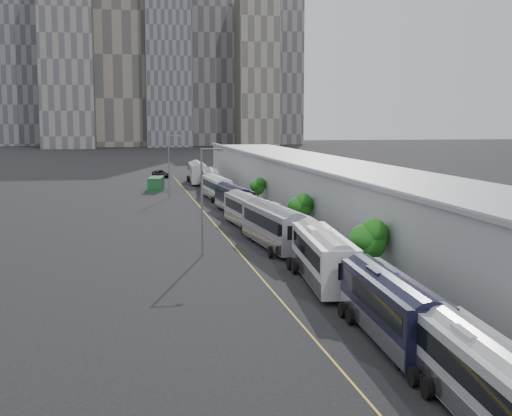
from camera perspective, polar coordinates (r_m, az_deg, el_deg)
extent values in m
cube|color=gray|center=(75.86, 5.48, -2.08)|extent=(10.00, 170.00, 0.12)
cube|color=gold|center=(73.72, -2.40, -2.36)|extent=(0.12, 160.00, 0.02)
cube|color=gray|center=(76.59, 8.39, 0.48)|extent=(12.00, 160.00, 6.80)
cube|color=gray|center=(76.35, 8.43, 2.31)|extent=(12.45, 160.40, 2.57)
cube|color=gray|center=(74.58, 4.14, 3.14)|extent=(0.30, 160.00, 0.40)
cube|color=slate|center=(319.85, -14.93, 13.19)|extent=(22.00, 22.00, 95.00)
cube|color=gray|center=(340.41, -10.73, 15.03)|extent=(26.00, 24.00, 120.00)
cube|color=slate|center=(328.79, -7.10, 11.88)|extent=(20.00, 20.00, 80.00)
cube|color=slate|center=(351.60, -3.97, 13.64)|extent=(24.00, 24.00, 105.00)
cube|color=gray|center=(328.29, 0.09, 11.06)|extent=(18.00, 18.00, 70.00)
cube|color=slate|center=(362.21, -17.71, 13.54)|extent=(28.00, 26.00, 110.00)
cube|color=slate|center=(366.62, 1.74, 12.21)|extent=(22.00, 22.00, 90.00)
cube|color=#9A9EA4|center=(30.26, 18.13, -13.17)|extent=(3.33, 12.23, 2.93)
cube|color=black|center=(29.93, 18.35, -12.33)|extent=(3.28, 10.79, 1.00)
cube|color=silver|center=(30.59, 18.07, -14.82)|extent=(3.36, 11.99, 0.94)
cube|color=#9A9EA4|center=(30.92, 17.00, -9.56)|extent=(1.36, 2.13, 0.28)
cube|color=black|center=(40.21, 10.70, -7.77)|extent=(3.24, 12.72, 3.05)
cube|color=black|center=(39.90, 10.82, -7.07)|extent=(3.21, 11.21, 1.04)
cube|color=silver|center=(40.47, 10.67, -9.11)|extent=(3.27, 12.47, 0.98)
cube|color=black|center=(41.15, 10.02, -5.02)|extent=(1.38, 2.20, 0.29)
cube|color=silver|center=(53.11, 5.39, -3.89)|extent=(3.91, 13.76, 3.29)
cube|color=black|center=(52.80, 5.46, -3.30)|extent=(3.83, 12.15, 1.12)
cube|color=silver|center=(53.32, 5.37, -5.00)|extent=(3.93, 13.50, 1.05)
cube|color=silver|center=(54.29, 4.96, -1.72)|extent=(1.56, 2.41, 0.31)
cube|color=gray|center=(67.57, 1.47, -1.46)|extent=(3.95, 14.13, 3.38)
cube|color=black|center=(67.28, 1.51, -0.97)|extent=(3.87, 12.46, 1.15)
cube|color=silver|center=(67.74, 1.47, -2.36)|extent=(3.96, 13.85, 1.08)
cube|color=gray|center=(68.89, 1.20, 0.26)|extent=(1.59, 2.47, 0.32)
cube|color=#979AA0|center=(80.24, -0.69, -0.24)|extent=(3.58, 12.87, 3.08)
cube|color=black|center=(79.98, -0.67, 0.14)|extent=(3.51, 11.35, 1.05)
cube|color=silver|center=(80.37, -0.69, -0.93)|extent=(3.60, 12.62, 0.98)
cube|color=#979AA0|center=(81.48, -0.86, 1.07)|extent=(1.44, 2.25, 0.29)
cube|color=black|center=(93.15, -1.79, 0.73)|extent=(3.55, 12.36, 2.95)
cube|color=black|center=(92.91, -1.77, 1.04)|extent=(3.48, 10.91, 1.00)
cube|color=silver|center=(93.26, -1.78, 0.15)|extent=(3.57, 12.12, 0.94)
cube|color=black|center=(94.37, -1.92, 1.80)|extent=(1.40, 2.17, 0.28)
cube|color=white|center=(108.85, -3.16, 1.64)|extent=(3.14, 12.39, 2.97)
cube|color=black|center=(108.61, -3.14, 1.91)|extent=(3.12, 10.92, 1.01)
cube|color=silver|center=(108.94, -3.15, 1.14)|extent=(3.17, 12.14, 0.95)
cube|color=white|center=(110.10, -3.25, 2.55)|extent=(1.34, 2.14, 0.28)
cube|color=gray|center=(122.70, -3.66, 2.26)|extent=(3.66, 12.56, 3.00)
cube|color=black|center=(122.47, -3.65, 2.50)|extent=(3.58, 11.09, 1.02)
cube|color=silver|center=(122.79, -3.66, 1.81)|extent=(3.68, 12.32, 0.96)
cube|color=gray|center=(123.99, -3.75, 3.07)|extent=(1.44, 2.20, 0.29)
cube|color=#B2B5BD|center=(136.85, -4.72, 2.84)|extent=(3.39, 14.11, 3.39)
cube|color=black|center=(136.59, -4.72, 3.09)|extent=(3.38, 12.43, 1.15)
cube|color=silver|center=(136.93, -4.72, 2.39)|extent=(3.42, 13.83, 1.09)
cube|color=#B2B5BD|center=(138.33, -4.80, 3.66)|extent=(1.50, 2.43, 0.32)
cylinder|color=black|center=(52.15, 8.93, -4.37)|extent=(0.18, 0.18, 3.63)
sphere|color=#1C6116|center=(51.81, 8.97, -2.30)|extent=(2.65, 2.65, 2.65)
cylinder|color=black|center=(72.22, 3.53, -1.21)|extent=(0.18, 0.18, 3.40)
sphere|color=#1C6116|center=(71.98, 3.54, 0.17)|extent=(2.27, 2.27, 2.27)
cylinder|color=black|center=(96.18, 0.14, 0.80)|extent=(0.18, 0.18, 3.16)
sphere|color=#1C6116|center=(96.02, 0.14, 1.74)|extent=(1.79, 1.79, 1.79)
cylinder|color=#59595E|center=(63.30, -4.36, 0.45)|extent=(0.18, 0.18, 9.62)
cylinder|color=#59595E|center=(63.03, -3.58, 4.73)|extent=(1.80, 0.14, 0.14)
cube|color=#59595E|center=(63.14, -2.86, 4.60)|extent=(0.50, 0.22, 0.18)
cylinder|color=#59595E|center=(111.37, -6.98, 3.30)|extent=(0.18, 0.18, 9.76)
cylinder|color=#59595E|center=(111.22, -6.56, 5.77)|extent=(1.80, 0.14, 0.14)
cube|color=#59595E|center=(111.28, -6.14, 5.70)|extent=(0.50, 0.22, 0.18)
cube|color=#154622|center=(123.51, -8.00, 1.93)|extent=(3.18, 7.08, 2.34)
imported|color=black|center=(151.37, -7.65, 2.73)|extent=(3.71, 6.17, 1.60)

